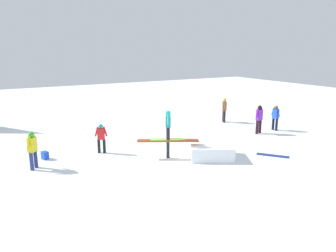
{
  "coord_description": "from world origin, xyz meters",
  "views": [
    {
      "loc": [
        6.67,
        11.77,
        4.67
      ],
      "look_at": [
        0.0,
        0.0,
        1.43
      ],
      "focal_mm": 35.0,
      "sensor_mm": 36.0,
      "label": 1
    }
  ],
  "objects_px": {
    "bystander_blue": "(275,116)",
    "loose_snowboard_navy": "(273,155)",
    "bystander_red": "(101,137)",
    "rail_feature": "(168,142)",
    "bystander_purple": "(259,118)",
    "main_rider_on_rail": "(168,126)",
    "bystander_yellow": "(32,148)",
    "bystander_brown": "(224,109)",
    "backpack_on_snow": "(45,155)"
  },
  "relations": [
    {
      "from": "bystander_yellow",
      "to": "loose_snowboard_navy",
      "type": "distance_m",
      "value": 10.11
    },
    {
      "from": "rail_feature",
      "to": "backpack_on_snow",
      "type": "relative_size",
      "value": 7.16
    },
    {
      "from": "bystander_brown",
      "to": "bystander_purple",
      "type": "bearing_deg",
      "value": 24.26
    },
    {
      "from": "bystander_brown",
      "to": "backpack_on_snow",
      "type": "relative_size",
      "value": 4.56
    },
    {
      "from": "loose_snowboard_navy",
      "to": "bystander_brown",
      "type": "bearing_deg",
      "value": -59.0
    },
    {
      "from": "bystander_brown",
      "to": "main_rider_on_rail",
      "type": "bearing_deg",
      "value": -29.32
    },
    {
      "from": "bystander_purple",
      "to": "bystander_red",
      "type": "height_order",
      "value": "bystander_purple"
    },
    {
      "from": "bystander_brown",
      "to": "loose_snowboard_navy",
      "type": "height_order",
      "value": "bystander_brown"
    },
    {
      "from": "bystander_red",
      "to": "bystander_yellow",
      "type": "height_order",
      "value": "bystander_yellow"
    },
    {
      "from": "main_rider_on_rail",
      "to": "loose_snowboard_navy",
      "type": "relative_size",
      "value": 1.07
    },
    {
      "from": "bystander_brown",
      "to": "loose_snowboard_navy",
      "type": "distance_m",
      "value": 6.92
    },
    {
      "from": "rail_feature",
      "to": "loose_snowboard_navy",
      "type": "bearing_deg",
      "value": -177.11
    },
    {
      "from": "rail_feature",
      "to": "bystander_brown",
      "type": "relative_size",
      "value": 1.57
    },
    {
      "from": "rail_feature",
      "to": "loose_snowboard_navy",
      "type": "relative_size",
      "value": 1.77
    },
    {
      "from": "bystander_blue",
      "to": "loose_snowboard_navy",
      "type": "height_order",
      "value": "bystander_blue"
    },
    {
      "from": "rail_feature",
      "to": "bystander_blue",
      "type": "bearing_deg",
      "value": -142.1
    },
    {
      "from": "bystander_purple",
      "to": "backpack_on_snow",
      "type": "distance_m",
      "value": 11.23
    },
    {
      "from": "bystander_brown",
      "to": "loose_snowboard_navy",
      "type": "xyz_separation_m",
      "value": [
        2.43,
        6.42,
        -0.86
      ]
    },
    {
      "from": "main_rider_on_rail",
      "to": "bystander_purple",
      "type": "xyz_separation_m",
      "value": [
        -6.45,
        -1.14,
        -0.55
      ]
    },
    {
      "from": "bystander_purple",
      "to": "bystander_brown",
      "type": "height_order",
      "value": "bystander_purple"
    },
    {
      "from": "bystander_brown",
      "to": "loose_snowboard_navy",
      "type": "bearing_deg",
      "value": 6.49
    },
    {
      "from": "main_rider_on_rail",
      "to": "backpack_on_snow",
      "type": "distance_m",
      "value": 5.44
    },
    {
      "from": "rail_feature",
      "to": "main_rider_on_rail",
      "type": "height_order",
      "value": "main_rider_on_rail"
    },
    {
      "from": "loose_snowboard_navy",
      "to": "rail_feature",
      "type": "bearing_deg",
      "value": 25.63
    },
    {
      "from": "main_rider_on_rail",
      "to": "bystander_yellow",
      "type": "height_order",
      "value": "main_rider_on_rail"
    },
    {
      "from": "rail_feature",
      "to": "main_rider_on_rail",
      "type": "xyz_separation_m",
      "value": [
        0.0,
        0.0,
        0.74
      ]
    },
    {
      "from": "bystander_red",
      "to": "rail_feature",
      "type": "bearing_deg",
      "value": 164.26
    },
    {
      "from": "main_rider_on_rail",
      "to": "bystander_red",
      "type": "height_order",
      "value": "main_rider_on_rail"
    },
    {
      "from": "rail_feature",
      "to": "bystander_blue",
      "type": "distance_m",
      "value": 7.91
    },
    {
      "from": "bystander_purple",
      "to": "rail_feature",
      "type": "bearing_deg",
      "value": -1.15
    },
    {
      "from": "bystander_red",
      "to": "bystander_blue",
      "type": "bearing_deg",
      "value": -158.02
    },
    {
      "from": "bystander_blue",
      "to": "backpack_on_snow",
      "type": "relative_size",
      "value": 4.27
    },
    {
      "from": "bystander_brown",
      "to": "bystander_red",
      "type": "xyz_separation_m",
      "value": [
        8.89,
        2.28,
        -0.12
      ]
    },
    {
      "from": "bystander_red",
      "to": "backpack_on_snow",
      "type": "distance_m",
      "value": 2.5
    },
    {
      "from": "main_rider_on_rail",
      "to": "bystander_purple",
      "type": "bearing_deg",
      "value": -143.25
    },
    {
      "from": "backpack_on_snow",
      "to": "bystander_brown",
      "type": "bearing_deg",
      "value": 79.79
    },
    {
      "from": "bystander_yellow",
      "to": "loose_snowboard_navy",
      "type": "xyz_separation_m",
      "value": [
        -9.44,
        3.5,
        -0.84
      ]
    },
    {
      "from": "loose_snowboard_navy",
      "to": "bystander_purple",
      "type": "bearing_deg",
      "value": -73.64
    },
    {
      "from": "bystander_red",
      "to": "bystander_brown",
      "type": "bearing_deg",
      "value": -138.73
    },
    {
      "from": "rail_feature",
      "to": "bystander_purple",
      "type": "relative_size",
      "value": 1.53
    },
    {
      "from": "bystander_red",
      "to": "bystander_yellow",
      "type": "bearing_deg",
      "value": 39.08
    },
    {
      "from": "bystander_purple",
      "to": "main_rider_on_rail",
      "type": "bearing_deg",
      "value": -1.15
    },
    {
      "from": "main_rider_on_rail",
      "to": "bystander_yellow",
      "type": "relative_size",
      "value": 0.97
    },
    {
      "from": "main_rider_on_rail",
      "to": "bystander_yellow",
      "type": "bearing_deg",
      "value": 11.22
    },
    {
      "from": "bystander_yellow",
      "to": "loose_snowboard_navy",
      "type": "height_order",
      "value": "bystander_yellow"
    },
    {
      "from": "loose_snowboard_navy",
      "to": "bystander_blue",
      "type": "bearing_deg",
      "value": -86.22
    },
    {
      "from": "bystander_yellow",
      "to": "bystander_purple",
      "type": "bearing_deg",
      "value": -49.92
    },
    {
      "from": "main_rider_on_rail",
      "to": "backpack_on_snow",
      "type": "relative_size",
      "value": 4.32
    },
    {
      "from": "bystander_yellow",
      "to": "rail_feature",
      "type": "bearing_deg",
      "value": -63.87
    },
    {
      "from": "bystander_red",
      "to": "bystander_yellow",
      "type": "relative_size",
      "value": 0.89
    }
  ]
}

